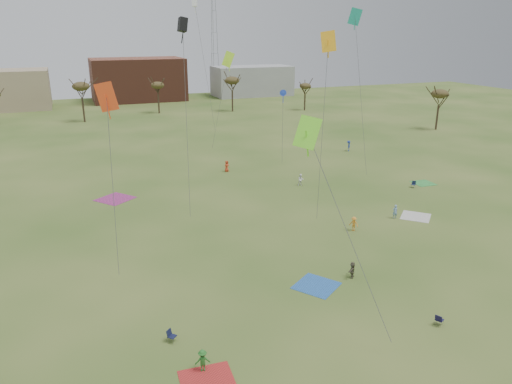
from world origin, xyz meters
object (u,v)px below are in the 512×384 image
object	(u,v)px
flyer_near_center	(203,361)
camp_chair_right	(413,186)
radio_tower	(214,32)
camp_chair_center	(439,322)
camp_chair_left	(172,338)

from	to	relation	value
flyer_near_center	camp_chair_right	xyz separation A→B (m)	(35.63, 25.13, -0.47)
camp_chair_right	radio_tower	xyz separation A→B (m)	(3.98, 103.56, 18.95)
flyer_near_center	camp_chair_right	world-z (taller)	flyer_near_center
flyer_near_center	radio_tower	distance (m)	135.91
flyer_near_center	camp_chair_right	size ratio (longest dim) A/B	1.69
camp_chair_center	camp_chair_right	bearing A→B (deg)	-61.95
camp_chair_right	radio_tower	distance (m)	105.35
camp_chair_center	radio_tower	xyz separation A→B (m)	(22.75, 130.05, 18.95)
camp_chair_left	camp_chair_right	size ratio (longest dim) A/B	1.00
camp_chair_center	radio_tower	size ratio (longest dim) A/B	0.02
camp_chair_left	camp_chair_right	bearing A→B (deg)	-14.30
flyer_near_center	radio_tower	xyz separation A→B (m)	(39.61, 128.69, 18.48)
camp_chair_center	camp_chair_right	distance (m)	32.47
flyer_near_center	camp_chair_center	xyz separation A→B (m)	(16.86, -1.36, -0.47)
camp_chair_left	camp_chair_center	xyz separation A→B (m)	(18.01, -4.95, 0.00)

